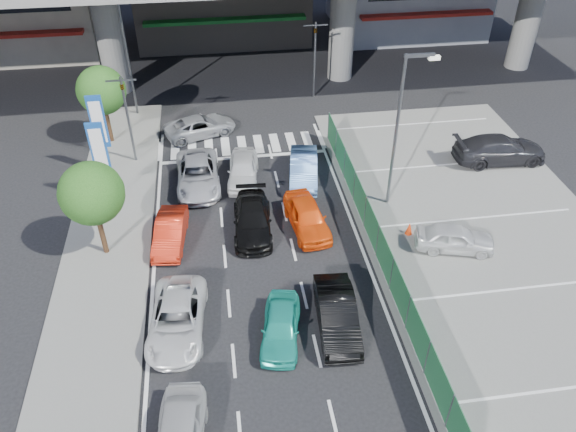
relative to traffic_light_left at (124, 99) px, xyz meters
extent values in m
plane|color=black|center=(6.20, -12.00, -3.94)|extent=(120.00, 120.00, 0.00)
cube|color=slate|center=(17.20, -10.00, -3.91)|extent=(12.00, 28.00, 0.06)
cube|color=slate|center=(-0.80, -8.00, -3.88)|extent=(4.00, 30.00, 0.12)
cylinder|color=slate|center=(-1.80, 10.00, 0.06)|extent=(1.80, 1.80, 8.00)
cylinder|color=slate|center=(14.20, 10.00, 0.06)|extent=(1.80, 1.80, 8.00)
cylinder|color=slate|center=(28.20, 10.00, 0.06)|extent=(1.80, 1.80, 8.00)
cube|color=#AB1D15|center=(-9.80, 14.90, -1.14)|extent=(10.80, 1.60, 0.25)
cube|color=#166F25|center=(6.20, 15.90, -1.14)|extent=(12.60, 1.60, 0.25)
cube|color=#AB1D15|center=(22.20, 14.90, -1.14)|extent=(10.80, 1.60, 0.25)
cylinder|color=#595B60|center=(0.00, 0.00, -1.34)|extent=(0.14, 0.14, 5.20)
cube|color=#595B60|center=(0.00, 0.00, 1.06)|extent=(1.60, 0.08, 0.08)
imported|color=black|center=(0.00, 0.00, 0.76)|extent=(0.26, 1.24, 0.50)
cylinder|color=#595B60|center=(11.70, 7.00, -1.34)|extent=(0.14, 0.14, 5.20)
cube|color=#595B60|center=(11.70, 7.00, 1.06)|extent=(1.60, 0.08, 0.08)
imported|color=black|center=(11.70, 7.00, 0.76)|extent=(0.26, 1.24, 0.50)
cylinder|color=#595B60|center=(13.20, -6.00, 0.06)|extent=(0.16, 0.16, 8.00)
cube|color=#595B60|center=(13.80, -6.00, 3.96)|extent=(1.40, 0.15, 0.15)
cube|color=silver|center=(14.50, -6.00, 3.81)|extent=(0.50, 0.22, 0.18)
cylinder|color=#595B60|center=(-0.30, 6.00, 0.06)|extent=(0.16, 0.16, 8.00)
cylinder|color=#595B60|center=(-1.00, -4.00, -2.84)|extent=(0.10, 0.10, 2.20)
cube|color=#14438F|center=(-1.00, -4.00, -0.74)|extent=(0.80, 0.12, 3.00)
cube|color=white|center=(-1.00, -4.07, -0.74)|extent=(0.60, 0.02, 2.40)
cylinder|color=#595B60|center=(-1.40, -1.00, -2.84)|extent=(0.10, 0.10, 2.20)
cube|color=#14438F|center=(-1.40, -1.00, -0.74)|extent=(0.80, 0.12, 3.00)
cube|color=white|center=(-1.40, -1.07, -0.74)|extent=(0.60, 0.02, 2.40)
cylinder|color=#382314|center=(-0.80, -8.00, -2.74)|extent=(0.24, 0.24, 2.40)
sphere|color=#154012|center=(-0.80, -8.00, -0.54)|extent=(2.80, 2.80, 2.80)
cylinder|color=#382314|center=(-1.60, 2.50, -2.74)|extent=(0.24, 0.24, 2.40)
sphere|color=#154012|center=(-1.60, 2.50, -0.54)|extent=(2.80, 2.80, 2.80)
imported|color=silver|center=(2.54, -13.16, -3.30)|extent=(2.51, 4.75, 1.27)
imported|color=#21AD99|center=(6.52, -14.11, -3.33)|extent=(2.14, 3.79, 1.22)
imported|color=black|center=(8.79, -13.89, -3.25)|extent=(1.73, 4.28, 1.38)
imported|color=red|center=(2.16, -7.63, -3.32)|extent=(1.71, 3.86, 1.23)
imported|color=black|center=(6.07, -7.26, -3.29)|extent=(2.09, 4.55, 1.29)
imported|color=#F7500E|center=(8.70, -7.46, -3.25)|extent=(2.10, 4.22, 1.38)
imported|color=#ABACB2|center=(3.53, -2.93, -3.26)|extent=(2.34, 4.92, 1.35)
imported|color=silver|center=(5.98, -2.80, -3.26)|extent=(2.06, 4.14, 1.36)
imported|color=#5887C8|center=(9.26, -3.18, -3.25)|extent=(2.14, 4.37, 1.38)
imported|color=#989A9F|center=(3.77, 2.65, -3.33)|extent=(4.80, 3.32, 1.22)
imported|color=silver|center=(15.18, -10.05, -3.26)|extent=(3.87, 2.32, 1.23)
imported|color=#27272B|center=(20.64, -3.01, -3.11)|extent=(5.33, 2.31, 1.53)
cone|color=red|center=(13.48, -8.69, -3.55)|extent=(0.41, 0.41, 0.66)
camera|label=1|loc=(4.68, -28.64, 13.26)|focal=35.00mm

